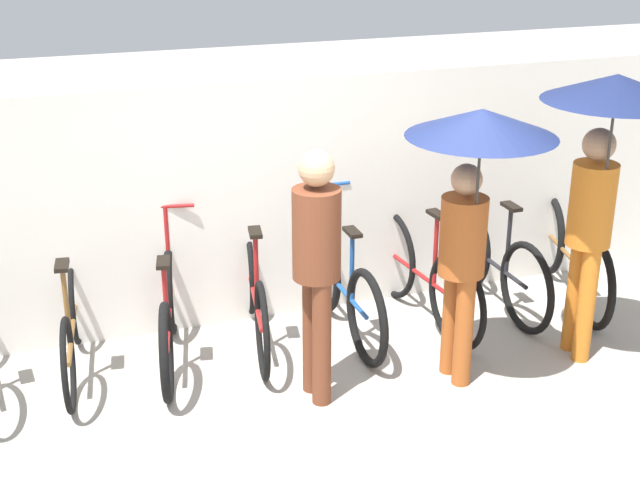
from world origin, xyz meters
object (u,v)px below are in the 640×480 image
object	(u,v)px
pedestrian_center	(474,173)
parked_bicycle_6	(495,263)
parked_bicycle_5	(422,274)
parked_bicycle_2	(169,317)
pedestrian_trailing	(606,142)
parked_bicycle_1	(72,327)
parked_bicycle_3	(255,296)
parked_bicycle_7	(570,255)
pedestrian_leading	(317,257)
parked_bicycle_4	(344,289)

from	to	relation	value
pedestrian_center	parked_bicycle_6	bearing A→B (deg)	-130.67
pedestrian_center	parked_bicycle_5	bearing A→B (deg)	-100.71
parked_bicycle_2	pedestrian_center	xyz separation A→B (m)	(1.89, -0.99, 1.20)
pedestrian_center	pedestrian_trailing	world-z (taller)	pedestrian_trailing
parked_bicycle_1	parked_bicycle_3	bearing A→B (deg)	-81.30
parked_bicycle_5	parked_bicycle_7	bearing A→B (deg)	-96.23
parked_bicycle_6	parked_bicycle_7	size ratio (longest dim) A/B	0.94
parked_bicycle_2	parked_bicycle_1	bearing A→B (deg)	95.25
parked_bicycle_6	pedestrian_leading	xyz separation A→B (m)	(-1.86, -0.87, 0.66)
parked_bicycle_1	parked_bicycle_2	world-z (taller)	parked_bicycle_2
parked_bicycle_6	pedestrian_leading	size ratio (longest dim) A/B	0.96
parked_bicycle_2	parked_bicycle_6	world-z (taller)	parked_bicycle_2
parked_bicycle_5	parked_bicycle_1	bearing A→B (deg)	83.60
parked_bicycle_2	pedestrian_leading	bearing A→B (deg)	-121.39
parked_bicycle_5	pedestrian_leading	world-z (taller)	pedestrian_leading
parked_bicycle_2	pedestrian_leading	distance (m)	1.37
parked_bicycle_2	pedestrian_trailing	bearing A→B (deg)	-96.85
parked_bicycle_2	parked_bicycle_7	distance (m)	3.41
parked_bicycle_5	parked_bicycle_2	bearing A→B (deg)	85.42
parked_bicycle_5	pedestrian_trailing	size ratio (longest dim) A/B	0.83
pedestrian_center	pedestrian_trailing	bearing A→B (deg)	179.07
parked_bicycle_1	pedestrian_center	xyz separation A→B (m)	(2.57, -1.06, 1.21)
parked_bicycle_1	pedestrian_trailing	world-z (taller)	pedestrian_trailing
parked_bicycle_4	pedestrian_trailing	xyz separation A→B (m)	(1.53, -0.96, 1.29)
parked_bicycle_3	pedestrian_trailing	bearing A→B (deg)	-106.43
pedestrian_trailing	parked_bicycle_1	bearing A→B (deg)	-8.29
parked_bicycle_1	parked_bicycle_4	xyz separation A→B (m)	(2.05, -0.08, 0.03)
parked_bicycle_3	pedestrian_leading	distance (m)	1.15
parked_bicycle_3	parked_bicycle_7	world-z (taller)	parked_bicycle_7
parked_bicycle_2	parked_bicycle_7	bearing A→B (deg)	-78.18
parked_bicycle_5	pedestrian_center	bearing A→B (deg)	165.88
parked_bicycle_5	parked_bicycle_6	bearing A→B (deg)	-92.76
parked_bicycle_1	parked_bicycle_2	xyz separation A→B (m)	(0.68, -0.08, 0.01)
parked_bicycle_4	parked_bicycle_7	world-z (taller)	parked_bicycle_4
parked_bicycle_3	parked_bicycle_5	world-z (taller)	parked_bicycle_5
parked_bicycle_4	pedestrian_leading	world-z (taller)	pedestrian_leading
parked_bicycle_2	parked_bicycle_3	size ratio (longest dim) A/B	0.95
parked_bicycle_1	parked_bicycle_4	distance (m)	2.05
parked_bicycle_3	pedestrian_trailing	world-z (taller)	pedestrian_trailing
pedestrian_center	parked_bicycle_2	bearing A→B (deg)	-29.57
parked_bicycle_1	parked_bicycle_7	distance (m)	4.09
parked_bicycle_4	parked_bicycle_5	xyz separation A→B (m)	(0.68, 0.03, 0.02)
parked_bicycle_4	pedestrian_center	xyz separation A→B (m)	(0.53, -0.98, 1.18)
parked_bicycle_4	pedestrian_leading	distance (m)	1.15
parked_bicycle_6	parked_bicycle_4	bearing A→B (deg)	92.19
parked_bicycle_2	pedestrian_center	size ratio (longest dim) A/B	0.84
parked_bicycle_7	pedestrian_trailing	world-z (taller)	pedestrian_trailing
parked_bicycle_1	pedestrian_leading	bearing A→B (deg)	-112.56
parked_bicycle_7	pedestrian_leading	bearing A→B (deg)	121.40
pedestrian_center	pedestrian_trailing	xyz separation A→B (m)	(1.00, 0.02, 0.11)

